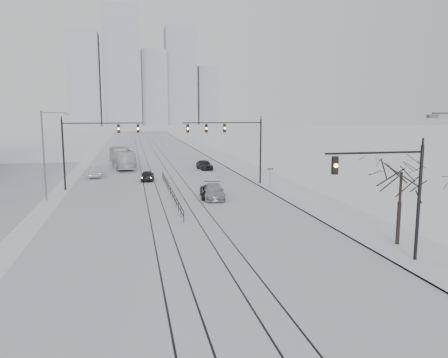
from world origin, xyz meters
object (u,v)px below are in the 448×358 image
traffic_mast_near (395,188)px  bare_tree (401,180)px  sedan_nb_front (211,192)px  box_truck (122,158)px  sedan_nb_far (205,165)px  sedan_sb_outer (95,172)px  sedan_sb_inner (147,176)px  sedan_nb_right (214,192)px

traffic_mast_near → bare_tree: traffic_mast_near is taller
traffic_mast_near → sedan_nb_front: (-6.76, 21.79, -3.91)m
sedan_nb_front → box_truck: box_truck is taller
bare_tree → box_truck: (-18.64, 45.68, -2.90)m
sedan_nb_front → sedan_nb_far: size_ratio=1.06×
bare_tree → sedan_sb_outer: 42.81m
traffic_mast_near → sedan_sb_inner: (-12.79, 34.90, -3.89)m
traffic_mast_near → bare_tree: (2.41, 3.00, -0.07)m
traffic_mast_near → sedan_nb_right: 22.69m
traffic_mast_near → sedan_sb_outer: bearing=116.5°
sedan_nb_right → box_truck: 28.97m
bare_tree → sedan_nb_right: bearing=116.0°
box_truck → sedan_nb_front: bearing=100.6°
sedan_nb_right → sedan_nb_far: bearing=89.3°
sedan_sb_outer → sedan_nb_front: 21.92m
bare_tree → sedan_nb_far: size_ratio=1.39×
sedan_nb_right → box_truck: size_ratio=0.45×
sedan_sb_outer → box_truck: box_truck is taller
traffic_mast_near → sedan_nb_right: traffic_mast_near is taller
bare_tree → sedan_nb_far: (-6.10, 41.25, -3.74)m
sedan_nb_front → sedan_nb_far: sedan_nb_far is taller
sedan_sb_inner → sedan_nb_far: sedan_nb_far is taller
traffic_mast_near → sedan_sb_outer: traffic_mast_near is taller
sedan_nb_right → box_truck: (-9.66, 27.30, 0.85)m
sedan_sb_inner → box_truck: size_ratio=0.35×
sedan_nb_right → sedan_nb_far: (2.87, 22.87, 0.01)m
sedan_sb_outer → sedan_nb_right: size_ratio=0.91×
sedan_nb_far → box_truck: box_truck is taller
sedan_sb_inner → box_truck: bearing=-70.5°
sedan_nb_front → sedan_nb_far: 22.67m
sedan_nb_far → sedan_sb_outer: bearing=-171.2°
sedan_sb_inner → sedan_sb_outer: 8.30m
bare_tree → sedan_nb_front: bearing=116.0°
sedan_nb_far → box_truck: bearing=152.7°
traffic_mast_near → sedan_sb_inner: traffic_mast_near is taller
sedan_sb_outer → traffic_mast_near: bearing=111.9°
traffic_mast_near → box_truck: 51.40m
bare_tree → sedan_nb_front: 21.25m
box_truck → sedan_sb_inner: bearing=95.2°
sedan_nb_front → traffic_mast_near: bearing=-66.6°
sedan_nb_front → box_truck: (-9.46, 26.89, 0.94)m
sedan_sb_outer → sedan_nb_front: size_ratio=1.00×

